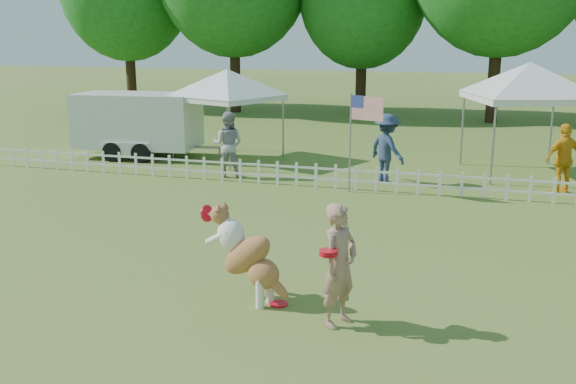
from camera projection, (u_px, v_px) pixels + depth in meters
The scene contains 13 objects.
ground at pixel (279, 302), 9.07m from camera, with size 120.00×120.00×0.00m, color #355E1D.
picket_fence at pixel (366, 178), 15.51m from camera, with size 22.00×0.08×0.60m, color white, non-canonical shape.
handler at pixel (340, 265), 8.19m from camera, with size 0.59×0.39×1.62m, color #A07460.
dog at pixel (248, 256), 8.96m from camera, with size 1.30×0.43×1.34m, color brown, non-canonical shape.
frisbee_on_turf at pixel (279, 304), 8.97m from camera, with size 0.26×0.26×0.02m, color red.
canopy_tent_left at pixel (228, 116), 19.20m from camera, with size 2.56×2.56×2.65m, color silver, non-canonical shape.
canopy_tent_right at pixel (526, 120), 17.15m from camera, with size 2.83×2.83×2.93m, color silver, non-canonical shape.
cargo_trailer at pixel (138, 125), 19.72m from camera, with size 4.54×2.00×2.00m, color white, non-canonical shape.
flag_pole at pixel (350, 143), 15.16m from camera, with size 0.91×0.09×2.37m, color gray, non-canonical shape.
spectator_a at pixel (228, 144), 16.95m from camera, with size 0.84×0.65×1.73m, color #9E9DA3.
spectator_b at pixel (387, 149), 16.22m from camera, with size 1.14×0.65×1.76m, color navy.
spectator_c at pixel (564, 159), 15.14m from camera, with size 0.98×0.41×1.67m, color orange.
tree_center_left at pixel (363, 8), 29.68m from camera, with size 6.00×6.00×9.80m, color #195A1A, non-canonical shape.
Camera 1 is at (2.54, -8.05, 3.67)m, focal length 40.00 mm.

